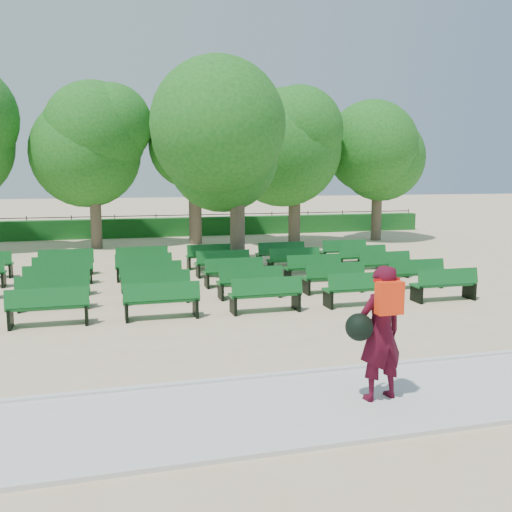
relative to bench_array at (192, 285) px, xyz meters
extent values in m
plane|color=#D2B58B|center=(1.33, -0.92, -0.08)|extent=(120.00, 120.00, 0.00)
cube|color=silver|center=(1.33, -8.32, -0.05)|extent=(30.00, 2.20, 0.06)
cube|color=silver|center=(1.33, -7.17, -0.03)|extent=(30.00, 0.12, 0.10)
cube|color=#16561C|center=(1.33, 13.08, 0.37)|extent=(26.00, 0.70, 0.90)
cube|color=#0F5A1F|center=(0.00, 0.01, 0.32)|extent=(1.63, 0.53, 0.05)
cube|color=#0F5A1F|center=(0.00, -0.17, 0.54)|extent=(1.61, 0.20, 0.38)
cylinder|color=brown|center=(1.72, 1.92, 1.34)|extent=(0.45, 0.45, 2.85)
ellipsoid|color=#216B1D|center=(1.72, 1.92, 3.93)|extent=(4.21, 4.21, 3.79)
imported|color=#400918|center=(1.21, -8.37, 0.89)|extent=(0.74, 0.55, 1.82)
cube|color=#FF310D|center=(1.21, -8.57, 1.41)|extent=(0.34, 0.17, 0.43)
sphere|color=black|center=(0.86, -8.43, 1.01)|extent=(0.36, 0.36, 0.36)
camera|label=1|loc=(-2.33, -15.01, 2.99)|focal=40.00mm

